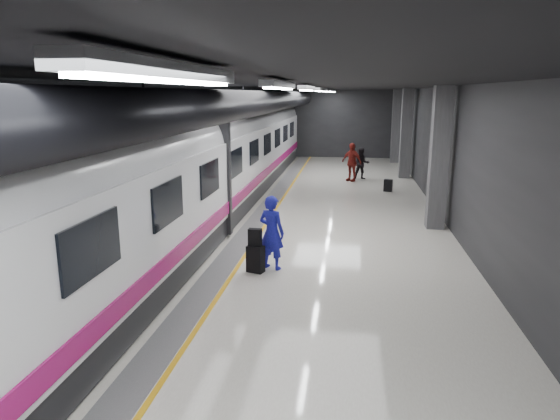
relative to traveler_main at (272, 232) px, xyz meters
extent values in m
plane|color=white|center=(0.09, 2.58, -0.93)|extent=(40.00, 40.00, 0.00)
cube|color=black|center=(0.09, 2.58, 3.57)|extent=(10.00, 40.00, 0.02)
cube|color=#28282B|center=(0.09, 22.58, 1.32)|extent=(10.00, 0.02, 4.50)
cube|color=#28282B|center=(-4.91, 2.58, 1.32)|extent=(0.02, 40.00, 4.50)
cube|color=#28282B|center=(5.09, 2.58, 1.32)|extent=(0.02, 40.00, 4.50)
cube|color=slate|center=(-1.26, 2.58, -0.92)|extent=(0.65, 39.80, 0.01)
cube|color=yellow|center=(-0.86, 2.58, -0.92)|extent=(0.10, 39.80, 0.01)
cylinder|color=black|center=(-1.21, 2.58, 3.02)|extent=(0.80, 38.00, 0.80)
cube|color=silver|center=(0.69, -8.42, 3.47)|extent=(0.22, 2.60, 0.10)
cube|color=silver|center=(0.69, -3.42, 3.47)|extent=(0.22, 2.60, 0.10)
cube|color=silver|center=(0.69, 1.58, 3.47)|extent=(0.22, 2.60, 0.10)
cube|color=silver|center=(0.69, 6.58, 3.47)|extent=(0.22, 2.60, 0.10)
cube|color=silver|center=(0.69, 11.58, 3.47)|extent=(0.22, 2.60, 0.10)
cube|color=silver|center=(0.69, 16.58, 3.47)|extent=(0.22, 2.60, 0.10)
cube|color=silver|center=(0.69, 20.58, 3.47)|extent=(0.22, 2.60, 0.10)
cube|color=#515154|center=(4.64, 4.58, 1.32)|extent=(0.55, 0.55, 4.50)
cube|color=#515154|center=(4.64, 14.58, 1.32)|extent=(0.55, 0.55, 4.50)
cube|color=#515154|center=(4.64, 20.58, 1.32)|extent=(0.55, 0.55, 4.50)
cube|color=black|center=(-3.16, 2.58, -0.58)|extent=(2.80, 38.00, 0.60)
cube|color=white|center=(-3.16, 2.58, 0.82)|extent=(2.90, 38.00, 2.20)
cylinder|color=white|center=(-3.16, 2.58, 1.77)|extent=(2.80, 38.00, 2.80)
cube|color=#970D5A|center=(-1.69, 2.58, 0.02)|extent=(0.04, 38.00, 0.35)
cube|color=black|center=(-3.16, 2.58, 1.07)|extent=(3.05, 0.25, 3.80)
cube|color=black|center=(-1.69, -5.42, 1.22)|extent=(0.05, 1.60, 0.85)
cube|color=black|center=(-1.69, -2.42, 1.22)|extent=(0.05, 1.60, 0.85)
cube|color=black|center=(-1.69, 0.58, 1.22)|extent=(0.05, 1.60, 0.85)
cube|color=black|center=(-1.69, 3.58, 1.22)|extent=(0.05, 1.60, 0.85)
cube|color=black|center=(-1.69, 6.58, 1.22)|extent=(0.05, 1.60, 0.85)
cube|color=black|center=(-1.69, 9.58, 1.22)|extent=(0.05, 1.60, 0.85)
cube|color=black|center=(-1.69, 12.58, 1.22)|extent=(0.05, 1.60, 0.85)
cube|color=black|center=(-1.69, 15.58, 1.22)|extent=(0.05, 1.60, 0.85)
cube|color=black|center=(-1.69, 18.58, 1.22)|extent=(0.05, 1.60, 0.85)
imported|color=#211AC9|center=(0.00, 0.00, 0.00)|extent=(0.79, 0.67, 1.86)
cube|color=black|center=(-0.35, -0.31, -0.60)|extent=(0.46, 0.36, 0.66)
cube|color=black|center=(-0.36, -0.28, -0.06)|extent=(0.33, 0.19, 0.43)
imported|color=black|center=(2.44, 13.74, -0.13)|extent=(0.87, 0.72, 1.60)
imported|color=maroon|center=(1.93, 13.16, 0.02)|extent=(1.18, 1.01, 1.89)
cube|color=black|center=(3.57, 10.64, -0.66)|extent=(0.41, 0.32, 0.54)
camera|label=1|loc=(1.86, -11.66, 3.33)|focal=32.00mm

